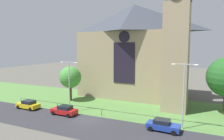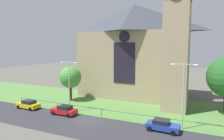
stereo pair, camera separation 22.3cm
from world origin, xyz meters
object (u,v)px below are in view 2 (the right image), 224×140
tree_left_near (70,77)px  streetlamp_near (69,80)px  parked_car_yellow (28,104)px  parked_car_blue (162,125)px  parked_car_red (64,110)px  church_building (137,50)px  streetlamp_far (183,88)px

tree_left_near → streetlamp_near: streetlamp_near is taller
parked_car_yellow → parked_car_blue: size_ratio=0.99×
parked_car_blue → streetlamp_near: bearing=176.2°
tree_left_near → parked_car_red: tree_left_near is taller
church_building → tree_left_near: bearing=-139.2°
church_building → streetlamp_near: 17.35m
tree_left_near → parked_car_yellow: tree_left_near is taller
streetlamp_near → parked_car_red: bearing=-83.3°
streetlamp_near → parked_car_red: streetlamp_near is taller
tree_left_near → parked_car_yellow: (-3.58, -7.64, -4.03)m
church_building → parked_car_red: 20.55m
streetlamp_far → parked_car_red: streetlamp_far is taller
tree_left_near → parked_car_blue: tree_left_near is taller
streetlamp_far → parked_car_blue: size_ratio=2.06×
streetlamp_near → parked_car_red: 4.99m
tree_left_near → streetlamp_near: (4.03, -5.90, 0.62)m
tree_left_near → parked_car_yellow: 9.35m
tree_left_near → streetlamp_far: bearing=-15.0°
streetlamp_far → parked_car_yellow: (-25.66, -1.73, -4.81)m
streetlamp_near → parked_car_blue: bearing=-6.2°
parked_car_yellow → parked_car_red: bearing=-178.8°
tree_left_near → parked_car_red: (4.24, -7.68, -4.03)m
tree_left_near → streetlamp_near: size_ratio=0.82×
tree_left_near → streetlamp_near: bearing=-55.7°
tree_left_near → streetlamp_far: size_ratio=0.79×
streetlamp_far → church_building: bearing=126.6°
church_building → parked_car_red: church_building is taller
parked_car_blue → parked_car_red: bearing=-177.4°
church_building → parked_car_yellow: size_ratio=6.12×
streetlamp_near → parked_car_yellow: (-7.60, -1.73, -4.66)m
church_building → streetlamp_far: church_building is taller
tree_left_near → streetlamp_far: (22.09, -5.90, 0.77)m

